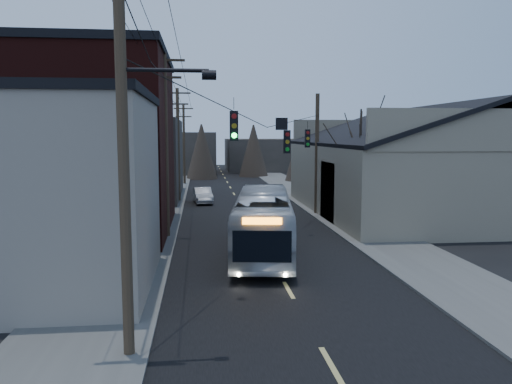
# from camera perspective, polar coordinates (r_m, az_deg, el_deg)

# --- Properties ---
(road_surface) EXTENTS (9.00, 110.00, 0.02)m
(road_surface) POSITION_cam_1_polar(r_m,az_deg,el_deg) (39.96, -1.77, -1.57)
(road_surface) COLOR black
(road_surface) RESTS_ON ground
(sidewalk_left) EXTENTS (4.00, 110.00, 0.12)m
(sidewalk_left) POSITION_cam_1_polar(r_m,az_deg,el_deg) (39.97, -11.11, -1.61)
(sidewalk_left) COLOR #474744
(sidewalk_left) RESTS_ON ground
(sidewalk_right) EXTENTS (4.00, 110.00, 0.12)m
(sidewalk_right) POSITION_cam_1_polar(r_m,az_deg,el_deg) (40.98, 7.33, -1.34)
(sidewalk_right) COLOR #474744
(sidewalk_right) RESTS_ON ground
(building_clapboard) EXTENTS (8.00, 8.00, 7.00)m
(building_clapboard) POSITION_cam_1_polar(r_m,az_deg,el_deg) (19.47, -23.84, -0.35)
(building_clapboard) COLOR gray
(building_clapboard) RESTS_ON ground
(building_brick) EXTENTS (10.00, 12.00, 10.00)m
(building_brick) POSITION_cam_1_polar(r_m,az_deg,el_deg) (30.24, -19.54, 4.94)
(building_brick) COLOR black
(building_brick) RESTS_ON ground
(building_left_far) EXTENTS (9.00, 14.00, 7.00)m
(building_left_far) POSITION_cam_1_polar(r_m,az_deg,el_deg) (45.93, -14.32, 3.66)
(building_left_far) COLOR #36312B
(building_left_far) RESTS_ON ground
(warehouse) EXTENTS (16.16, 20.60, 7.73)m
(warehouse) POSITION_cam_1_polar(r_m,az_deg,el_deg) (38.14, 18.72, 1.76)
(warehouse) COLOR #7B6D59
(warehouse) RESTS_ON ground
(building_far_left) EXTENTS (10.00, 12.00, 6.00)m
(building_far_left) POSITION_cam_1_polar(r_m,az_deg,el_deg) (74.54, -8.56, 4.44)
(building_far_left) COLOR #36312B
(building_far_left) RESTS_ON ground
(building_far_right) EXTENTS (12.00, 14.00, 5.00)m
(building_far_right) POSITION_cam_1_polar(r_m,az_deg,el_deg) (80.14, 0.94, 4.30)
(building_far_right) COLOR #36312B
(building_far_right) RESTS_ON ground
(bare_tree) EXTENTS (0.40, 0.40, 7.20)m
(bare_tree) POSITION_cam_1_polar(r_m,az_deg,el_deg) (31.04, 11.77, 2.63)
(bare_tree) COLOR black
(bare_tree) RESTS_ON ground
(utility_lines) EXTENTS (11.24, 45.28, 10.50)m
(utility_lines) POSITION_cam_1_polar(r_m,az_deg,el_deg) (33.59, -6.33, 5.32)
(utility_lines) COLOR #382B1E
(utility_lines) RESTS_ON ground
(bus) EXTENTS (3.95, 11.04, 3.01)m
(bus) POSITION_cam_1_polar(r_m,az_deg,el_deg) (23.74, 0.84, -3.51)
(bus) COLOR #AAB0B7
(bus) RESTS_ON ground
(parked_car) EXTENTS (1.75, 4.05, 1.30)m
(parked_car) POSITION_cam_1_polar(r_m,az_deg,el_deg) (41.65, -6.10, -0.38)
(parked_car) COLOR #9B9EA3
(parked_car) RESTS_ON ground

